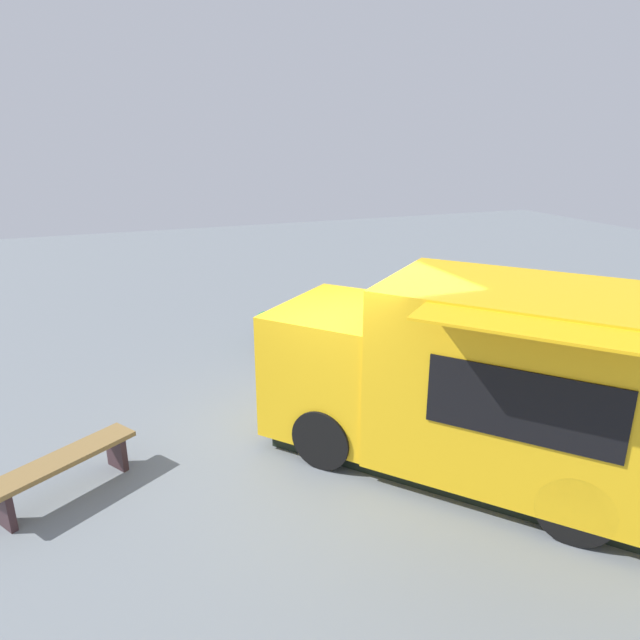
# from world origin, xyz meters

# --- Properties ---
(ground_plane) EXTENTS (40.00, 40.00, 0.00)m
(ground_plane) POSITION_xyz_m (0.00, 0.00, 0.00)
(ground_plane) COLOR slate
(food_truck) EXTENTS (4.85, 5.17, 2.47)m
(food_truck) POSITION_xyz_m (-1.42, 1.06, 1.18)
(food_truck) COLOR gold
(food_truck) RESTS_ON ground_plane
(person_customer) EXTENTS (0.62, 0.76, 0.88)m
(person_customer) POSITION_xyz_m (-3.94, -3.52, 0.34)
(person_customer) COLOR #2B2828
(person_customer) RESTS_ON ground_plane
(planter_flowering_near) EXTENTS (0.47, 0.47, 0.65)m
(planter_flowering_near) POSITION_xyz_m (-1.84, -3.99, 0.33)
(planter_flowering_near) COLOR silver
(planter_flowering_near) RESTS_ON ground_plane
(planter_flowering_far) EXTENTS (0.59, 0.59, 0.73)m
(planter_flowering_far) POSITION_xyz_m (-0.15, -4.17, 0.36)
(planter_flowering_far) COLOR #484752
(planter_flowering_far) RESTS_ON ground_plane
(plaza_bench) EXTENTS (1.71, 1.32, 0.51)m
(plaza_bench) POSITION_xyz_m (3.50, -0.19, 0.39)
(plaza_bench) COLOR olive
(plaza_bench) RESTS_ON ground_plane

